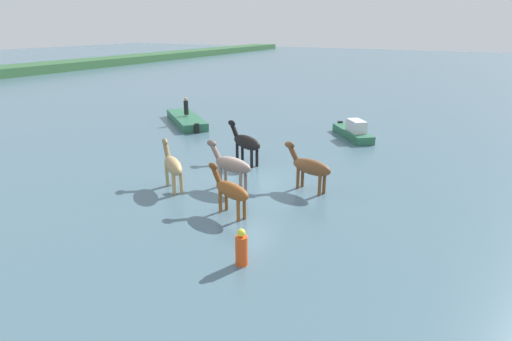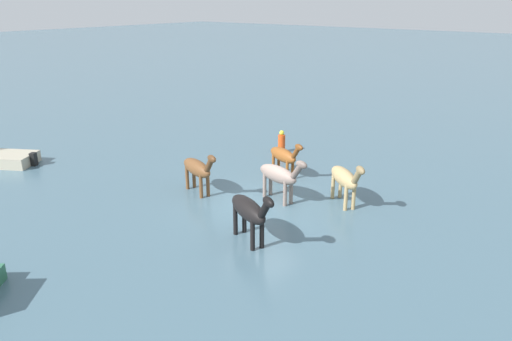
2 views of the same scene
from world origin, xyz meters
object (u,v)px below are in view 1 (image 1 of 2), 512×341
Objects in this scene: horse_mid_herd at (173,165)px; horse_rear_stallion at (310,167)px; person_helmsman_aft at (186,107)px; boat_skiff_near at (186,121)px; horse_gray_outer at (230,190)px; horse_dark_mare at (231,165)px; boat_tender_starboard at (353,133)px; horse_pinto_flank at (246,142)px; buoy_channel_marker at (242,249)px.

horse_rear_stallion is at bearing -116.25° from horse_mid_herd.
boat_skiff_near is at bearing 161.98° from person_helmsman_aft.
person_helmsman_aft is (7.82, 12.27, 0.14)m from horse_rear_stallion.
horse_gray_outer is at bearing 173.36° from boat_skiff_near.
horse_dark_mare is 11.05m from boat_tender_starboard.
boat_tender_starboard is (9.48, 0.91, -0.74)m from horse_rear_stallion.
horse_pinto_flank is 10.10m from boat_skiff_near.
horse_rear_stallion is 2.04× the size of person_helmsman_aft.
horse_dark_mare is at bearing 175.80° from boat_skiff_near.
person_helmsman_aft is (-1.66, 11.36, 0.87)m from boat_tender_starboard.
person_helmsman_aft is (10.38, 7.19, 0.12)m from horse_mid_herd.
buoy_channel_marker is (-15.88, -1.39, 0.21)m from boat_tender_starboard.
horse_mid_herd is 0.59× the size of boat_tender_starboard.
buoy_channel_marker is (-14.19, -12.77, 0.32)m from boat_skiff_near.
boat_tender_starboard is at bearing -88.98° from horse_dark_mare.
buoy_channel_marker is at bearing -177.60° from horse_mid_herd.
boat_skiff_near is 4.88× the size of buoy_channel_marker.
boat_skiff_near is (11.41, 10.69, -0.77)m from horse_gray_outer.
person_helmsman_aft is at bearing -16.00° from horse_rear_stallion.
horse_rear_stallion reaches higher than person_helmsman_aft.
boat_tender_starboard is 3.12× the size of person_helmsman_aft.
buoy_channel_marker is (-2.78, -2.08, -0.45)m from horse_gray_outer.
horse_rear_stallion is at bearing -143.81° from horse_dark_mare.
horse_gray_outer is (-3.62, 1.60, -0.08)m from horse_rear_stallion.
person_helmsman_aft reaches higher than boat_tender_starboard.
horse_dark_mare is 0.99× the size of horse_pinto_flank.
horse_dark_mare reaches higher than horse_gray_outer.
horse_gray_outer reaches higher than buoy_channel_marker.
horse_gray_outer reaches higher than boat_tender_starboard.
horse_dark_mare is at bearing -39.01° from horse_gray_outer.
horse_pinto_flank is 6.07m from horse_gray_outer.
horse_rear_stallion reaches higher than horse_gray_outer.
person_helmsman_aft is at bearing -27.02° from horse_gray_outer.
horse_mid_herd reaches higher than person_helmsman_aft.
buoy_channel_marker is (-8.30, -4.61, -0.59)m from horse_pinto_flank.
boat_skiff_near is (5.89, 8.16, -0.91)m from horse_pinto_flank.
horse_pinto_flank is 1.14× the size of horse_mid_herd.
horse_pinto_flank is at bearing -58.52° from horse_dark_mare.
horse_pinto_flank reaches higher than person_helmsman_aft.
horse_dark_mare is 0.45× the size of boat_skiff_near.
person_helmsman_aft reaches higher than buoy_channel_marker.
boat_tender_starboard is 11.52m from person_helmsman_aft.
horse_mid_herd is 12.77m from boat_tender_starboard.
boat_tender_starboard is 15.94m from buoy_channel_marker.
boat_skiff_near is at bearing -121.24° from boat_tender_starboard.
horse_rear_stallion is at bearing -34.24° from boat_tender_starboard.
horse_dark_mare reaches higher than person_helmsman_aft.
horse_pinto_flank reaches higher than buoy_channel_marker.
horse_mid_herd reaches higher than boat_skiff_near.
horse_rear_stallion reaches higher than buoy_channel_marker.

